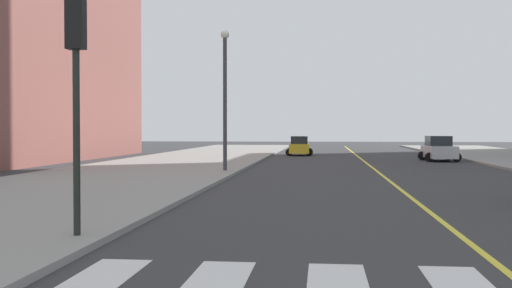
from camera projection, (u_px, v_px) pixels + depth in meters
The scene contains 6 objects.
sidewalk_kerb_west at pixel (91, 184), 25.60m from camera, with size 10.00×120.00×0.15m, color gray.
lane_divider_paint at pixel (365, 162), 44.22m from camera, with size 0.16×80.00×0.01m, color yellow.
car_yellow_nearest at pixel (299, 146), 54.84m from camera, with size 2.35×3.74×1.66m.
car_silver_second at pixel (439, 149), 45.26m from camera, with size 2.61×4.07×1.79m.
traffic_light_far_corner at pixel (76, 69), 12.70m from camera, with size 0.36×0.41×4.72m.
street_lamp at pixel (225, 88), 32.66m from camera, with size 0.44×0.44×7.19m.
Camera 1 is at (-2.93, -4.72, 2.28)m, focal length 44.67 mm.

